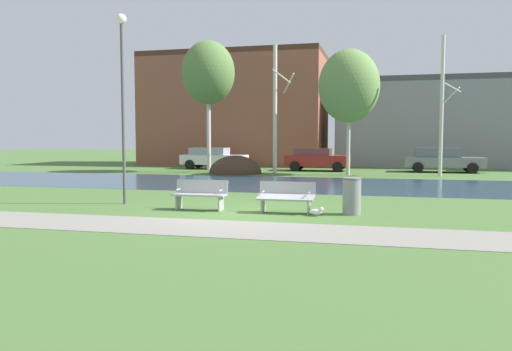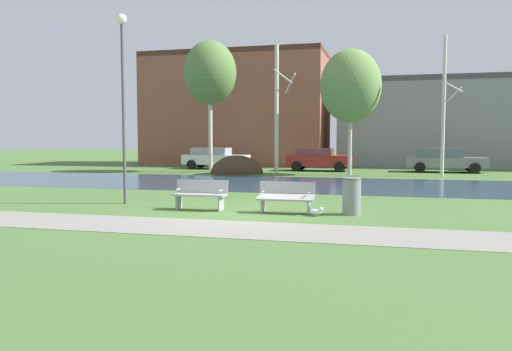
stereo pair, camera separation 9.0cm
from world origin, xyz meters
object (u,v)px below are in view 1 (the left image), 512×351
seagull (317,211)px  parked_sedan_second_red (317,159)px  trash_bin (352,196)px  streetlamp (122,80)px  bench_left (200,194)px  parked_hatch_third_grey (442,159)px  bench_right (286,196)px  parked_van_nearest_white (213,158)px

seagull → parked_sedan_second_red: bearing=97.2°
trash_bin → streetlamp: streetlamp is taller
bench_left → seagull: size_ratio=3.83×
streetlamp → parked_hatch_third_grey: size_ratio=1.27×
bench_left → bench_right: size_ratio=1.00×
seagull → bench_right: bearing=155.3°
bench_left → streetlamp: size_ratio=0.27×
bench_left → bench_right: same height
parked_hatch_third_grey → trash_bin: bearing=-102.9°
trash_bin → parked_van_nearest_white: (-10.39, 18.74, 0.24)m
seagull → parked_van_nearest_white: parked_van_nearest_white is taller
parked_sedan_second_red → parked_hatch_third_grey: bearing=4.5°
parked_sedan_second_red → seagull: bearing=-82.8°
bench_right → parked_hatch_third_grey: size_ratio=0.34×
streetlamp → parked_van_nearest_white: size_ratio=1.35×
bench_left → seagull: bench_left is taller
seagull → streetlamp: streetlamp is taller
streetlamp → parked_hatch_third_grey: streetlamp is taller
seagull → parked_van_nearest_white: (-9.50, 19.28, 0.64)m
parked_sedan_second_red → streetlamp: bearing=-102.3°
bench_right → bench_left: bearing=180.0°
parked_van_nearest_white → streetlamp: bearing=-80.0°
trash_bin → seagull: bearing=-148.8°
seagull → parked_van_nearest_white: size_ratio=0.09×
parked_van_nearest_white → parked_hatch_third_grey: size_ratio=0.94×
bench_right → parked_van_nearest_white: (-8.58, 18.86, 0.30)m
parked_van_nearest_white → parked_sedan_second_red: (7.10, -0.26, 0.01)m
trash_bin → parked_hatch_third_grey: 19.56m
trash_bin → bench_left: bearing=-178.4°
streetlamp → parked_sedan_second_red: size_ratio=1.47×
parked_sedan_second_red → bench_right: bearing=-85.4°
bench_left → trash_bin: bearing=1.6°
bench_left → bench_right: bearing=0.0°
bench_left → parked_van_nearest_white: (-6.01, 18.86, 0.30)m
streetlamp → parked_sedan_second_red: streetlamp is taller
parked_van_nearest_white → bench_left: bearing=-72.3°
parked_van_nearest_white → parked_hatch_third_grey: bearing=1.3°
trash_bin → parked_hatch_third_grey: size_ratio=0.22×
trash_bin → parked_sedan_second_red: size_ratio=0.25×
bench_left → parked_sedan_second_red: bearing=86.7°
parked_hatch_third_grey → parked_van_nearest_white: bearing=-178.7°
seagull → streetlamp: 7.43m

